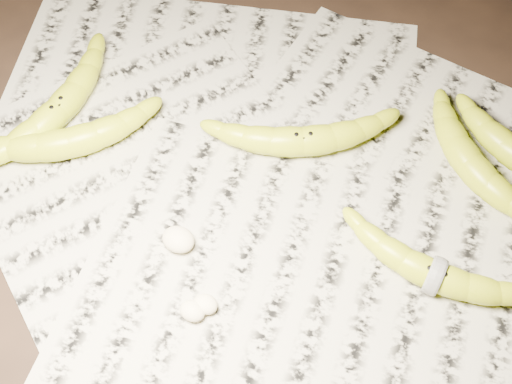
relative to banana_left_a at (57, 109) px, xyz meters
The scene contains 11 objects.
ground 0.32m from the banana_left_a, ahead, with size 3.00×3.00×0.00m, color black.
newspaper_patch 0.29m from the banana_left_a, ahead, with size 0.90×0.70×0.01m, color #ABA792.
banana_left_a is the anchor object (origin of this frame).
banana_left_b 0.05m from the banana_left_a, 37.02° to the right, with size 0.21×0.06×0.04m, color #BAC518, non-canonical shape.
banana_center 0.32m from the banana_left_a, 21.21° to the left, with size 0.22×0.06×0.04m, color #BAC518, non-canonical shape.
banana_taped 0.51m from the banana_left_a, ahead, with size 0.22×0.06×0.04m, color #BAC518, non-canonical shape.
banana_upper_b 0.53m from the banana_left_a, 20.81° to the left, with size 0.19×0.06×0.04m, color #BAC518, non-canonical shape.
measuring_tape 0.51m from the banana_left_a, ahead, with size 0.05×0.05×0.00m, color white.
flesh_chunk_a 0.25m from the banana_left_a, 17.96° to the right, with size 0.04×0.03×0.02m, color beige.
flesh_chunk_b 0.33m from the banana_left_a, 22.76° to the right, with size 0.03×0.02×0.02m, color beige.
flesh_chunk_c 0.33m from the banana_left_a, 25.61° to the right, with size 0.03×0.02×0.02m, color beige.
Camera 1 is at (0.18, -0.37, 0.76)m, focal length 50.00 mm.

